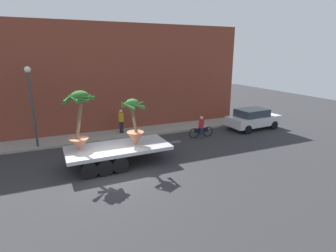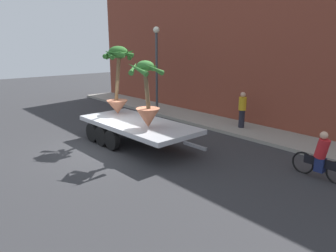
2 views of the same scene
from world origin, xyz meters
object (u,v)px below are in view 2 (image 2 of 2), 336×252
potted_palm_rear (147,100)px  cyclist (321,158)px  pedestrian_near_gate (242,109)px  potted_palm_middle (118,79)px  street_lamp (157,59)px  flatbed_trailer (134,126)px

potted_palm_rear → cyclist: potted_palm_rear is taller
pedestrian_near_gate → potted_palm_rear: bearing=-95.6°
potted_palm_rear → cyclist: size_ratio=1.35×
potted_palm_middle → street_lamp: (-2.28, 4.02, 0.67)m
flatbed_trailer → potted_palm_middle: size_ratio=2.12×
street_lamp → potted_palm_middle: bearing=-60.5°
pedestrian_near_gate → street_lamp: 5.93m
flatbed_trailer → street_lamp: 6.24m
potted_palm_rear → potted_palm_middle: (-2.65, 0.42, 0.52)m
potted_palm_rear → street_lamp: 6.74m
potted_palm_rear → pedestrian_near_gate: size_ratio=1.46×
flatbed_trailer → street_lamp: street_lamp is taller
cyclist → potted_palm_rear: bearing=-155.4°
cyclist → flatbed_trailer: bearing=-160.4°
pedestrian_near_gate → street_lamp: size_ratio=0.35×
potted_palm_rear → street_lamp: (-4.93, 4.44, 1.20)m
cyclist → street_lamp: size_ratio=0.38×
potted_palm_rear → potted_palm_middle: bearing=170.9°
flatbed_trailer → cyclist: (6.61, 2.35, -0.09)m
pedestrian_near_gate → potted_palm_middle: bearing=-123.3°
cyclist → pedestrian_near_gate: 5.69m
potted_palm_middle → street_lamp: street_lamp is taller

